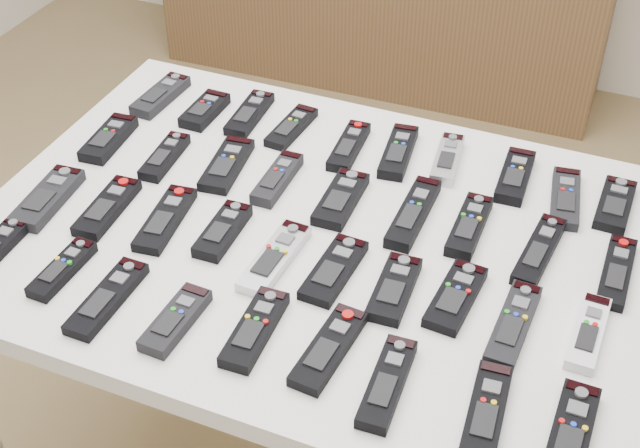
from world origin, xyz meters
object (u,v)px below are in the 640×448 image
at_px(remote_36, 486,412).
at_px(remote_16, 469,226).
at_px(remote_23, 275,258).
at_px(remote_7, 515,176).
at_px(remote_32, 176,320).
at_px(remote_4, 349,147).
at_px(remote_35, 387,383).
at_px(remote_9, 615,205).
at_px(remote_34, 329,348).
at_px(remote_15, 413,213).
at_px(remote_12, 227,165).
at_px(remote_1, 205,110).
at_px(remote_24, 334,270).
at_px(remote_6, 447,159).
at_px(remote_8, 565,198).
at_px(remote_21, 165,219).
at_px(remote_18, 617,272).
at_px(remote_0, 161,96).
at_px(remote_3, 291,127).
at_px(remote_31, 107,298).
at_px(remote_13, 277,179).
at_px(remote_2, 250,114).
at_px(remote_22, 223,231).
at_px(remote_17, 539,251).
at_px(remote_33, 255,329).
at_px(remote_19, 48,198).
at_px(remote_10, 109,139).
at_px(remote_14, 341,199).
at_px(remote_27, 513,324).
at_px(remote_25, 394,289).
at_px(remote_37, 570,436).
at_px(remote_30, 62,269).
at_px(table, 320,256).
at_px(remote_11, 165,157).
at_px(remote_20, 107,207).
at_px(remote_5, 398,152).
at_px(remote_28, 588,333).

bearing_deg(remote_36, remote_16, 103.92).
xyz_separation_m(remote_16, remote_23, (-0.29, -0.21, -0.00)).
distance_m(remote_7, remote_32, 0.73).
distance_m(remote_4, remote_35, 0.63).
xyz_separation_m(remote_9, remote_34, (-0.36, -0.54, 0.00)).
xyz_separation_m(remote_7, remote_15, (-0.15, -0.19, 0.00)).
bearing_deg(remote_12, remote_15, -8.21).
distance_m(remote_1, remote_24, 0.58).
height_order(remote_6, remote_8, remote_6).
bearing_deg(remote_35, remote_9, 63.32).
xyz_separation_m(remote_7, remote_21, (-0.57, -0.38, -0.00)).
height_order(remote_9, remote_18, remote_9).
relative_size(remote_0, remote_3, 1.07).
bearing_deg(remote_34, remote_31, -170.08).
bearing_deg(remote_13, remote_2, 127.72).
relative_size(remote_6, remote_7, 0.95).
height_order(remote_7, remote_22, same).
xyz_separation_m(remote_17, remote_33, (-0.38, -0.36, 0.00)).
bearing_deg(remote_19, remote_10, 86.27).
distance_m(remote_14, remote_21, 0.33).
xyz_separation_m(remote_19, remote_32, (0.38, -0.19, -0.00)).
xyz_separation_m(remote_8, remote_21, (-0.67, -0.35, 0.00)).
height_order(remote_9, remote_12, same).
height_order(remote_2, remote_33, remote_33).
bearing_deg(remote_27, remote_22, 178.82).
xyz_separation_m(remote_16, remote_18, (0.27, -0.02, -0.00)).
distance_m(remote_25, remote_37, 0.38).
relative_size(remote_7, remote_35, 0.92).
distance_m(remote_1, remote_30, 0.55).
distance_m(remote_21, remote_22, 0.11).
bearing_deg(remote_3, remote_30, -103.84).
height_order(table, remote_11, remote_11).
distance_m(remote_6, remote_10, 0.70).
xyz_separation_m(remote_25, remote_27, (0.20, -0.00, -0.00)).
relative_size(remote_11, remote_24, 0.91).
bearing_deg(remote_24, remote_37, -21.49).
bearing_deg(remote_1, remote_19, -107.28).
bearing_deg(remote_18, remote_8, 124.33).
height_order(remote_0, remote_6, same).
height_order(remote_31, remote_33, remote_33).
height_order(remote_20, remote_32, remote_32).
relative_size(remote_5, remote_7, 1.05).
bearing_deg(remote_3, remote_15, -24.81).
height_order(remote_14, remote_24, remote_14).
xyz_separation_m(remote_15, remote_28, (0.35, -0.18, -0.00)).
relative_size(remote_17, remote_28, 1.16).
bearing_deg(remote_6, remote_12, -162.10).
bearing_deg(remote_31, remote_0, 112.87).
height_order(remote_11, remote_28, same).
bearing_deg(remote_19, remote_16, 11.70).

